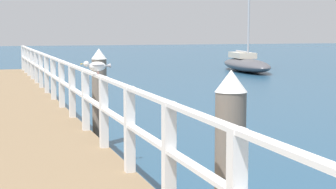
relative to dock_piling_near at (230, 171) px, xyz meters
The scene contains 5 objects.
pier_railing 8.50m from the dock_piling_near, 92.56° to the left, with size 0.12×25.30×1.08m.
dock_piling_near is the anchor object (origin of this frame).
dock_piling_far 5.99m from the dock_piling_near, 90.00° to the left, with size 0.29×0.29×1.87m.
seagull_foreground 4.30m from the dock_piling_near, 95.26° to the left, with size 0.48×0.18×0.21m.
boat_4 25.46m from the dock_piling_near, 63.71° to the left, with size 2.59×6.23×8.20m.
Camera 1 is at (-0.27, 0.28, 2.22)m, focal length 60.80 mm.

